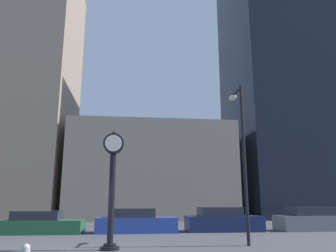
{
  "coord_description": "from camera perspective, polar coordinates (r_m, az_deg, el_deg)",
  "views": [
    {
      "loc": [
        2.21,
        -11.88,
        1.79
      ],
      "look_at": [
        4.85,
        10.8,
        7.02
      ],
      "focal_mm": 35.0,
      "sensor_mm": 36.0,
      "label": 1
    }
  ],
  "objects": [
    {
      "name": "street_lamp_right",
      "position": [
        15.07,
        12.52,
        -2.09
      ],
      "size": [
        0.36,
        1.57,
        6.91
      ],
      "color": "black",
      "rests_on": "ground_plane"
    },
    {
      "name": "street_clock",
      "position": [
        13.15,
        -9.67,
        -9.07
      ],
      "size": [
        0.81,
        0.72,
        4.54
      ],
      "color": "black",
      "rests_on": "ground_plane"
    },
    {
      "name": "building_glass_modern",
      "position": [
        42.25,
        18.0,
        7.42
      ],
      "size": [
        10.18,
        12.0,
        32.0
      ],
      "color": "black",
      "rests_on": "ground_plane"
    },
    {
      "name": "car_grey",
      "position": [
        23.09,
        23.99,
        -14.77
      ],
      "size": [
        4.72,
        1.94,
        1.43
      ],
      "rotation": [
        0.0,
        0.0,
        0.02
      ],
      "color": "slate",
      "rests_on": "ground_plane"
    },
    {
      "name": "building_tall_tower",
      "position": [
        40.45,
        -26.62,
        6.38
      ],
      "size": [
        14.57,
        12.0,
        28.37
      ],
      "color": "gray",
      "rests_on": "ground_plane"
    },
    {
      "name": "car_blue",
      "position": [
        19.95,
        -5.7,
        -16.32
      ],
      "size": [
        4.66,
        1.96,
        1.36
      ],
      "rotation": [
        0.0,
        0.0,
        0.02
      ],
      "color": "#28429E",
      "rests_on": "ground_plane"
    },
    {
      "name": "building_storefront_row",
      "position": [
        36.07,
        -3.14,
        -8.2
      ],
      "size": [
        16.3,
        12.0,
        9.46
      ],
      "color": "gray",
      "rests_on": "ground_plane"
    },
    {
      "name": "car_green",
      "position": [
        20.43,
        -21.38,
        -15.6
      ],
      "size": [
        4.68,
        1.94,
        1.24
      ],
      "rotation": [
        0.0,
        0.0,
        -0.03
      ],
      "color": "#236038",
      "rests_on": "ground_plane"
    },
    {
      "name": "car_navy",
      "position": [
        20.92,
        9.5,
        -15.98
      ],
      "size": [
        4.53,
        1.94,
        1.42
      ],
      "rotation": [
        0.0,
        0.0,
        0.0
      ],
      "color": "#19234C",
      "rests_on": "ground_plane"
    }
  ]
}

